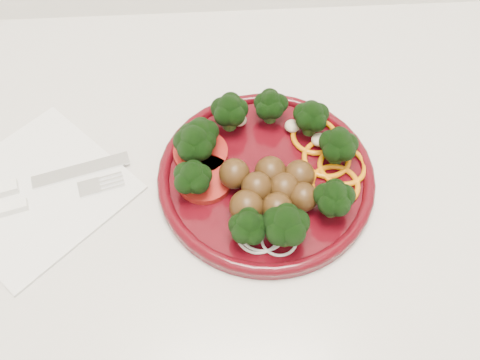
{
  "coord_description": "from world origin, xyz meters",
  "views": [
    {
      "loc": [
        -0.06,
        1.36,
        1.41
      ],
      "look_at": [
        -0.04,
        1.69,
        0.92
      ],
      "focal_mm": 40.0,
      "sensor_mm": 36.0,
      "label": 1
    }
  ],
  "objects": [
    {
      "name": "fork",
      "position": [
        -0.29,
        1.67,
        0.91
      ],
      "size": [
        0.18,
        0.07,
        0.01
      ],
      "rotation": [
        0.0,
        0.0,
        0.27
      ],
      "color": "white",
      "rests_on": "napkin"
    },
    {
      "name": "plate",
      "position": [
        -0.01,
        1.7,
        0.92
      ],
      "size": [
        0.25,
        0.25,
        0.06
      ],
      "rotation": [
        0.0,
        0.0,
        -0.14
      ],
      "color": "#3D050C",
      "rests_on": "counter"
    },
    {
      "name": "counter",
      "position": [
        0.0,
        1.7,
        0.45
      ],
      "size": [
        2.4,
        0.6,
        0.9
      ],
      "color": "beige",
      "rests_on": "ground"
    },
    {
      "name": "napkin",
      "position": [
        -0.27,
        1.7,
        0.9
      ],
      "size": [
        0.25,
        0.25,
        0.0
      ],
      "primitive_type": "cube",
      "rotation": [
        0.0,
        0.0,
        0.77
      ],
      "color": "white",
      "rests_on": "counter"
    },
    {
      "name": "knife",
      "position": [
        -0.3,
        1.7,
        0.91
      ],
      "size": [
        0.2,
        0.07,
        0.01
      ],
      "rotation": [
        0.0,
        0.0,
        0.27
      ],
      "color": "silver",
      "rests_on": "napkin"
    }
  ]
}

